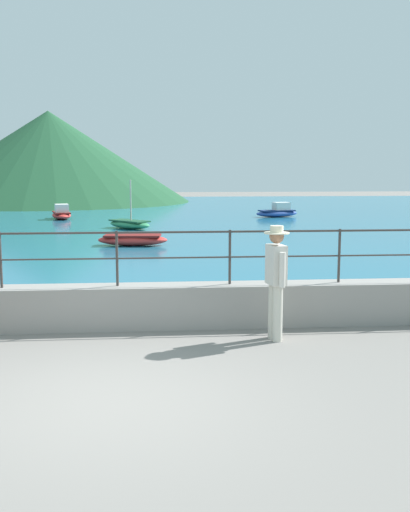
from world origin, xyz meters
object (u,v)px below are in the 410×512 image
(boat_0, at_px, (61,214))
(boat_1, at_px, (278,212))
(boat_2, at_px, (133,240))
(person_walking, at_px, (276,277))
(boat_3, at_px, (130,224))

(boat_0, distance_m, boat_1, 11.10)
(boat_0, relative_size, boat_2, 1.03)
(person_walking, relative_size, boat_3, 0.76)
(boat_1, xyz_separation_m, boat_3, (-7.51, -5.63, -0.06))
(boat_0, height_order, boat_3, boat_3)
(boat_0, xyz_separation_m, boat_2, (3.90, -10.92, -0.07))
(person_walking, height_order, boat_1, person_walking)
(boat_2, bearing_deg, boat_1, 57.58)
(person_walking, distance_m, boat_2, 11.52)
(person_walking, xyz_separation_m, boat_2, (-2.51, 11.22, -0.72))
(boat_2, relative_size, boat_3, 1.04)
(boat_3, bearing_deg, boat_2, -86.85)
(person_walking, distance_m, boat_3, 17.17)
(boat_1, height_order, boat_2, boat_1)
(boat_2, height_order, boat_3, boat_3)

